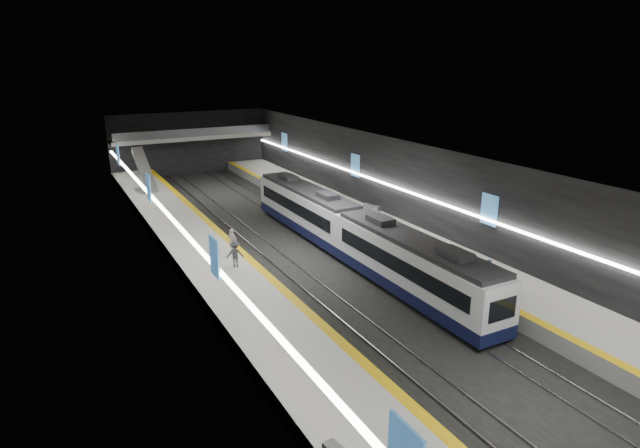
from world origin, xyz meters
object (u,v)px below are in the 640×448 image
escalator (144,169)px  passenger_left_b (235,254)px  bench_right_far (372,207)px  passenger_right_a (412,239)px  passenger_left_a (232,242)px  passenger_right_b (488,271)px  train (352,231)px  bench_left_far (141,191)px

escalator → passenger_left_b: bearing=-88.2°
bench_right_far → passenger_right_a: 11.19m
bench_right_far → passenger_right_a: size_ratio=1.09×
escalator → passenger_left_a: escalator is taller
bench_right_far → passenger_right_b: bearing=-114.3°
passenger_left_a → escalator: bearing=160.7°
passenger_left_a → passenger_left_b: size_ratio=1.04×
train → escalator: size_ratio=3.76×
bench_left_far → passenger_left_b: passenger_left_b is taller
passenger_right_b → passenger_left_a: size_ratio=0.84×
train → passenger_right_b: size_ratio=18.85×
train → escalator: escalator is taller
bench_left_far → train: bearing=-83.5°
passenger_left_b → passenger_right_a: bearing=-172.8°
escalator → bench_left_far: escalator is taller
train → passenger_right_b: (4.14, -9.91, -0.40)m
bench_right_far → passenger_right_a: passenger_right_a is taller
passenger_right_b → train: bearing=51.5°
passenger_right_b → passenger_right_a: bearing=33.6°
train → bench_right_far: train is taller
passenger_right_a → passenger_left_a: passenger_left_a is taller
bench_left_far → escalator: bearing=53.4°
passenger_left_a → passenger_left_b: passenger_left_a is taller
bench_right_far → passenger_right_b: (-2.86, -17.78, 0.57)m
train → passenger_right_b: train is taller
passenger_left_a → passenger_right_a: bearing=43.3°
escalator → bench_right_far: (17.00, -19.82, -1.68)m
passenger_right_a → passenger_right_b: (0.60, -7.16, -0.05)m
passenger_right_a → bench_left_far: bearing=25.5°
train → passenger_left_b: (-9.12, 0.21, -0.28)m
escalator → passenger_left_a: size_ratio=4.20×
escalator → bench_right_far: 26.17m
escalator → train: bearing=-70.2°
train → bench_right_far: 10.58m
bench_left_far → passenger_left_a: 22.17m
train → escalator: (-10.00, 27.70, 0.70)m
bench_left_far → passenger_right_a: size_ratio=1.06×
bench_right_far → train: bearing=-146.8°
escalator → passenger_left_b: (0.88, -27.49, -0.98)m
bench_right_far → passenger_right_a: (-3.46, -10.62, 0.62)m
passenger_right_b → passenger_left_b: (-13.25, 10.11, 0.12)m
train → passenger_left_a: 8.93m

